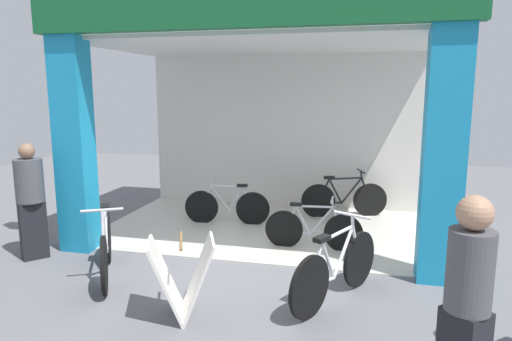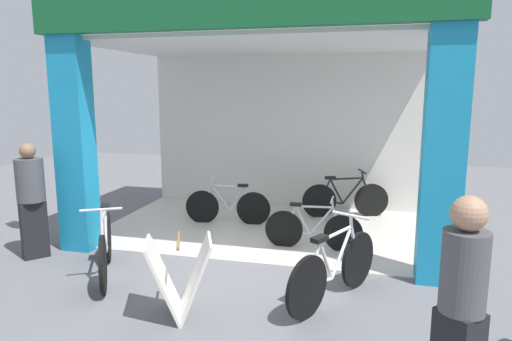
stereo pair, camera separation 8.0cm
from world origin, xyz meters
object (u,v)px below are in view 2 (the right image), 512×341
(bicycle_parked_1, at_px, (334,269))
(sandwich_board_sign, at_px, (180,278))
(bicycle_inside_1, at_px, (228,206))
(bicycle_inside_2, at_px, (345,199))
(pedestrian_2, at_px, (32,199))
(bicycle_parked_0, at_px, (105,246))
(pedestrian_3, at_px, (461,312))
(bicycle_inside_0, at_px, (313,229))

(bicycle_parked_1, bearing_deg, sandwich_board_sign, -154.69)
(bicycle_inside_1, bearing_deg, bicycle_inside_2, 25.66)
(pedestrian_2, bearing_deg, bicycle_inside_2, 37.07)
(bicycle_parked_0, xyz_separation_m, bicycle_parked_1, (2.89, -0.05, -0.01))
(sandwich_board_sign, xyz_separation_m, pedestrian_3, (2.51, -1.02, 0.44))
(bicycle_parked_0, relative_size, sandwich_board_sign, 1.85)
(bicycle_inside_2, relative_size, pedestrian_3, 0.93)
(bicycle_parked_1, relative_size, pedestrian_2, 0.95)
(bicycle_parked_0, bearing_deg, pedestrian_3, -24.85)
(pedestrian_3, bearing_deg, bicycle_inside_0, 112.77)
(bicycle_inside_2, distance_m, pedestrian_2, 5.23)
(bicycle_inside_2, bearing_deg, bicycle_parked_0, -128.95)
(bicycle_parked_0, distance_m, sandwich_board_sign, 1.56)
(bicycle_parked_1, relative_size, pedestrian_3, 0.93)
(bicycle_parked_0, distance_m, bicycle_parked_1, 2.89)
(bicycle_parked_1, bearing_deg, bicycle_inside_2, 91.26)
(bicycle_parked_0, xyz_separation_m, sandwich_board_sign, (1.35, -0.77, 0.03))
(pedestrian_2, height_order, pedestrian_3, pedestrian_3)
(bicycle_parked_0, height_order, sandwich_board_sign, bicycle_parked_0)
(bicycle_inside_1, xyz_separation_m, pedestrian_3, (3.03, -4.32, 0.53))
(bicycle_inside_1, xyz_separation_m, bicycle_parked_0, (-0.83, -2.53, 0.05))
(bicycle_parked_0, bearing_deg, bicycle_inside_1, 71.73)
(bicycle_inside_1, relative_size, bicycle_inside_2, 0.97)
(bicycle_parked_1, distance_m, pedestrian_3, 2.05)
(bicycle_inside_1, distance_m, sandwich_board_sign, 3.34)
(bicycle_inside_2, height_order, pedestrian_3, pedestrian_3)
(sandwich_board_sign, bearing_deg, pedestrian_3, -22.03)
(bicycle_parked_1, bearing_deg, bicycle_inside_0, 105.14)
(bicycle_parked_0, bearing_deg, pedestrian_2, 165.83)
(bicycle_parked_0, relative_size, pedestrian_3, 0.94)
(bicycle_parked_0, height_order, pedestrian_3, pedestrian_3)
(pedestrian_3, bearing_deg, bicycle_inside_1, 125.04)
(pedestrian_3, bearing_deg, pedestrian_2, 157.76)
(bicycle_inside_1, xyz_separation_m, sandwich_board_sign, (0.52, -3.30, 0.09))
(bicycle_inside_0, bearing_deg, bicycle_parked_0, -147.21)
(bicycle_inside_0, xyz_separation_m, pedestrian_3, (1.41, -3.37, 0.54))
(bicycle_inside_0, distance_m, pedestrian_3, 3.69)
(bicycle_inside_1, height_order, bicycle_parked_0, bicycle_parked_0)
(bicycle_inside_1, distance_m, bicycle_parked_1, 3.29)
(pedestrian_2, bearing_deg, bicycle_parked_0, -14.17)
(sandwich_board_sign, bearing_deg, bicycle_parked_0, 150.24)
(sandwich_board_sign, distance_m, pedestrian_3, 2.74)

